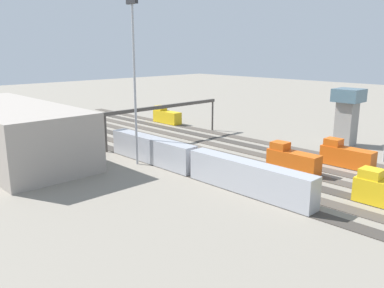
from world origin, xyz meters
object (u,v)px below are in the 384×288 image
(train_on_track_0, at_px, (167,116))
(light_mast_1, at_px, (134,63))
(control_tower, at_px, (347,113))
(train_on_track_3, at_px, (292,160))
(train_on_track_1, at_px, (346,156))
(maintenance_shed, at_px, (9,131))
(train_on_track_6, at_px, (194,162))
(signal_gantry, at_px, (165,110))

(train_on_track_0, height_order, light_mast_1, light_mast_1)
(train_on_track_0, height_order, control_tower, control_tower)
(train_on_track_3, relative_size, control_tower, 0.75)
(train_on_track_3, distance_m, control_tower, 27.56)
(train_on_track_1, distance_m, light_mast_1, 44.08)
(control_tower, bearing_deg, light_mast_1, 64.46)
(light_mast_1, xyz_separation_m, maintenance_shed, (22.68, 15.85, -13.98))
(train_on_track_1, height_order, maintenance_shed, maintenance_shed)
(train_on_track_1, height_order, train_on_track_0, same)
(maintenance_shed, height_order, control_tower, control_tower)
(train_on_track_0, distance_m, control_tower, 52.55)
(maintenance_shed, bearing_deg, train_on_track_1, -140.06)
(control_tower, bearing_deg, train_on_track_0, 13.13)
(train_on_track_3, height_order, train_on_track_6, same)
(train_on_track_3, relative_size, train_on_track_1, 1.00)
(train_on_track_3, bearing_deg, maintenance_shed, 35.89)
(signal_gantry, bearing_deg, train_on_track_1, -166.54)
(train_on_track_0, bearing_deg, signal_gantry, 138.94)
(train_on_track_3, bearing_deg, train_on_track_6, 54.80)
(control_tower, bearing_deg, signal_gantry, 38.60)
(signal_gantry, bearing_deg, train_on_track_6, 149.60)
(train_on_track_6, xyz_separation_m, train_on_track_0, (42.79, -30.00, -0.46))
(train_on_track_0, relative_size, light_mast_1, 0.32)
(train_on_track_3, distance_m, train_on_track_0, 55.44)
(signal_gantry, height_order, maintenance_shed, maintenance_shed)
(train_on_track_3, relative_size, train_on_track_0, 1.00)
(light_mast_1, height_order, signal_gantry, light_mast_1)
(train_on_track_3, height_order, maintenance_shed, maintenance_shed)
(train_on_track_6, distance_m, signal_gantry, 30.07)
(train_on_track_6, xyz_separation_m, light_mast_1, (13.25, 2.81, 16.90))
(maintenance_shed, relative_size, control_tower, 3.48)
(train_on_track_3, distance_m, train_on_track_1, 11.47)
(train_on_track_6, bearing_deg, train_on_track_0, -35.03)
(train_on_track_6, distance_m, train_on_track_0, 52.26)
(control_tower, bearing_deg, train_on_track_6, 79.06)
(train_on_track_3, relative_size, train_on_track_6, 0.21)
(light_mast_1, bearing_deg, control_tower, -115.54)
(maintenance_shed, bearing_deg, control_tower, -126.03)
(train_on_track_3, bearing_deg, signal_gantry, 0.00)
(train_on_track_6, bearing_deg, maintenance_shed, 27.44)
(signal_gantry, relative_size, maintenance_shed, 0.76)
(train_on_track_0, xyz_separation_m, light_mast_1, (-29.53, 32.81, 17.36))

